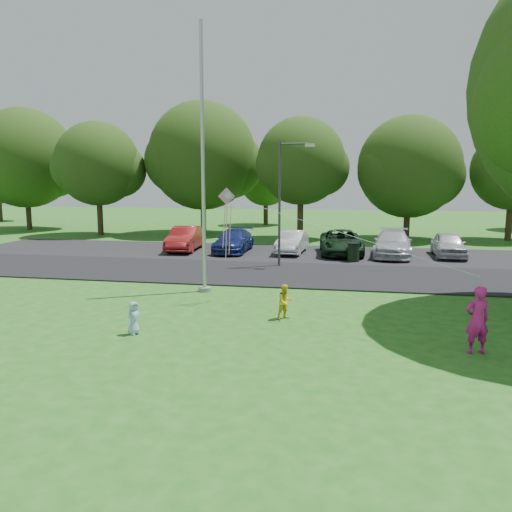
% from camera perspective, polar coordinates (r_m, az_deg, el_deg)
% --- Properties ---
extents(ground, '(120.00, 120.00, 0.00)m').
position_cam_1_polar(ground, '(14.10, 2.13, -9.02)').
color(ground, '#236219').
rests_on(ground, ground).
extents(park_road, '(60.00, 6.00, 0.06)m').
position_cam_1_polar(park_road, '(22.78, 5.52, -2.13)').
color(park_road, black).
rests_on(park_road, ground).
extents(parking_strip, '(42.00, 7.00, 0.06)m').
position_cam_1_polar(parking_strip, '(29.17, 6.69, 0.24)').
color(parking_strip, black).
rests_on(parking_strip, ground).
extents(flagpole, '(0.50, 0.50, 10.00)m').
position_cam_1_polar(flagpole, '(19.09, -6.05, 8.27)').
color(flagpole, '#B7BABF').
rests_on(flagpole, ground).
extents(street_lamp, '(1.73, 0.24, 6.16)m').
position_cam_1_polar(street_lamp, '(24.53, 3.28, 7.30)').
color(street_lamp, '#3F3F44').
rests_on(street_lamp, ground).
extents(trash_can, '(0.65, 0.65, 1.03)m').
position_cam_1_polar(trash_can, '(26.56, 11.07, 0.37)').
color(trash_can, black).
rests_on(trash_can, ground).
extents(tree_row, '(64.35, 11.94, 10.88)m').
position_cam_1_polar(tree_row, '(37.55, 10.27, 10.73)').
color(tree_row, '#332316').
rests_on(tree_row, ground).
extents(horizon_trees, '(77.46, 7.20, 7.02)m').
position_cam_1_polar(horizon_trees, '(47.21, 13.38, 8.48)').
color(horizon_trees, '#332316').
rests_on(horizon_trees, ground).
extents(parked_cars, '(16.96, 5.35, 1.45)m').
position_cam_1_polar(parked_cars, '(28.93, 7.12, 1.60)').
color(parked_cars, maroon).
rests_on(parked_cars, ground).
extents(woman, '(0.72, 0.57, 1.72)m').
position_cam_1_polar(woman, '(13.60, 23.96, -6.69)').
color(woman, '#C31A7F').
rests_on(woman, ground).
extents(child_yellow, '(0.68, 0.67, 1.10)m').
position_cam_1_polar(child_yellow, '(15.55, 3.36, -5.24)').
color(child_yellow, yellow).
rests_on(child_yellow, ground).
extents(child_blue, '(0.46, 0.54, 0.94)m').
position_cam_1_polar(child_blue, '(14.46, -13.81, -6.89)').
color(child_blue, '#99BCEB').
rests_on(child_blue, ground).
extents(kite, '(7.66, 4.32, 2.59)m').
position_cam_1_polar(kite, '(17.20, -2.72, 5.24)').
color(kite, pink).
rests_on(kite, ground).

